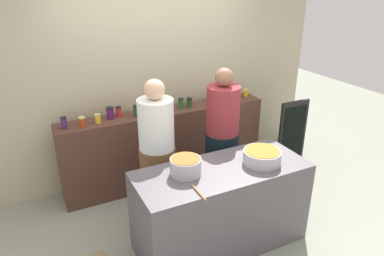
% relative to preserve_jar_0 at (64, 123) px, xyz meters
% --- Properties ---
extents(ground, '(12.00, 12.00, 0.00)m').
position_rel_preserve_jar_0_xyz_m(ground, '(1.23, -1.08, -1.07)').
color(ground, gray).
extents(storefront_wall, '(4.80, 0.12, 3.00)m').
position_rel_preserve_jar_0_xyz_m(storefront_wall, '(1.23, 0.37, 0.43)').
color(storefront_wall, '#B9AF90').
rests_on(storefront_wall, ground).
extents(display_shelf, '(2.70, 0.36, 1.00)m').
position_rel_preserve_jar_0_xyz_m(display_shelf, '(1.23, 0.02, -0.57)').
color(display_shelf, '#503126').
rests_on(display_shelf, ground).
extents(prep_table, '(1.70, 0.70, 0.88)m').
position_rel_preserve_jar_0_xyz_m(prep_table, '(1.23, -1.38, -0.63)').
color(prep_table, '#575258').
rests_on(prep_table, ground).
extents(preserve_jar_0, '(0.07, 0.07, 0.14)m').
position_rel_preserve_jar_0_xyz_m(preserve_jar_0, '(0.00, 0.00, 0.00)').
color(preserve_jar_0, '#402058').
rests_on(preserve_jar_0, display_shelf).
extents(preserve_jar_1, '(0.07, 0.07, 0.11)m').
position_rel_preserve_jar_0_xyz_m(preserve_jar_1, '(0.19, -0.03, -0.01)').
color(preserve_jar_1, '#AD3D15').
rests_on(preserve_jar_1, display_shelf).
extents(preserve_jar_2, '(0.07, 0.07, 0.11)m').
position_rel_preserve_jar_0_xyz_m(preserve_jar_2, '(0.37, -0.00, -0.01)').
color(preserve_jar_2, yellow).
rests_on(preserve_jar_2, display_shelf).
extents(preserve_jar_3, '(0.09, 0.09, 0.14)m').
position_rel_preserve_jar_0_xyz_m(preserve_jar_3, '(0.53, 0.06, 0.00)').
color(preserve_jar_3, '#4A1A5C').
rests_on(preserve_jar_3, display_shelf).
extents(preserve_jar_4, '(0.07, 0.07, 0.12)m').
position_rel_preserve_jar_0_xyz_m(preserve_jar_4, '(0.64, 0.09, -0.01)').
color(preserve_jar_4, red).
rests_on(preserve_jar_4, display_shelf).
extents(preserve_jar_5, '(0.08, 0.08, 0.14)m').
position_rel_preserve_jar_0_xyz_m(preserve_jar_5, '(0.84, -0.01, 0.00)').
color(preserve_jar_5, '#23432B').
rests_on(preserve_jar_5, display_shelf).
extents(preserve_jar_6, '(0.09, 0.09, 0.14)m').
position_rel_preserve_jar_0_xyz_m(preserve_jar_6, '(1.00, -0.03, 0.00)').
color(preserve_jar_6, gold).
rests_on(preserve_jar_6, display_shelf).
extents(preserve_jar_7, '(0.08, 0.08, 0.11)m').
position_rel_preserve_jar_0_xyz_m(preserve_jar_7, '(1.25, 0.08, -0.02)').
color(preserve_jar_7, '#235728').
rests_on(preserve_jar_7, display_shelf).
extents(preserve_jar_8, '(0.07, 0.07, 0.14)m').
position_rel_preserve_jar_0_xyz_m(preserve_jar_8, '(1.43, 0.01, 0.00)').
color(preserve_jar_8, '#27592F').
rests_on(preserve_jar_8, display_shelf).
extents(preserve_jar_9, '(0.08, 0.08, 0.12)m').
position_rel_preserve_jar_0_xyz_m(preserve_jar_9, '(1.55, 0.01, -0.01)').
color(preserve_jar_9, '#2A471E').
rests_on(preserve_jar_9, display_shelf).
extents(preserve_jar_10, '(0.09, 0.09, 0.13)m').
position_rel_preserve_jar_0_xyz_m(preserve_jar_10, '(1.92, 0.01, -0.00)').
color(preserve_jar_10, red).
rests_on(preserve_jar_10, display_shelf).
extents(preserve_jar_11, '(0.09, 0.09, 0.15)m').
position_rel_preserve_jar_0_xyz_m(preserve_jar_11, '(2.19, 0.09, 0.01)').
color(preserve_jar_11, olive).
rests_on(preserve_jar_11, display_shelf).
extents(preserve_jar_12, '(0.08, 0.08, 0.10)m').
position_rel_preserve_jar_0_xyz_m(preserve_jar_12, '(2.33, 0.03, -0.02)').
color(preserve_jar_12, '#BB381C').
rests_on(preserve_jar_12, display_shelf).
extents(preserve_jar_13, '(0.07, 0.07, 0.10)m').
position_rel_preserve_jar_0_xyz_m(preserve_jar_13, '(2.46, 0.06, -0.02)').
color(preserve_jar_13, gold).
rests_on(preserve_jar_13, display_shelf).
extents(cooking_pot_left, '(0.29, 0.29, 0.16)m').
position_rel_preserve_jar_0_xyz_m(cooking_pot_left, '(0.87, -1.30, -0.11)').
color(cooking_pot_left, '#B7B7BC').
rests_on(cooking_pot_left, prep_table).
extents(cooking_pot_center, '(0.37, 0.37, 0.14)m').
position_rel_preserve_jar_0_xyz_m(cooking_pot_center, '(1.63, -1.45, -0.12)').
color(cooking_pot_center, '#B7B7BC').
rests_on(cooking_pot_center, prep_table).
extents(wooden_spoon, '(0.02, 0.27, 0.02)m').
position_rel_preserve_jar_0_xyz_m(wooden_spoon, '(0.83, -1.64, -0.18)').
color(wooden_spoon, '#9E703D').
rests_on(wooden_spoon, prep_table).
extents(cook_with_tongs, '(0.39, 0.39, 1.64)m').
position_rel_preserve_jar_0_xyz_m(cook_with_tongs, '(0.83, -0.69, -0.33)').
color(cook_with_tongs, brown).
rests_on(cook_with_tongs, ground).
extents(cook_in_cap, '(0.39, 0.39, 1.66)m').
position_rel_preserve_jar_0_xyz_m(cook_in_cap, '(1.62, -0.71, -0.32)').
color(cook_in_cap, black).
rests_on(cook_in_cap, ground).
extents(chalkboard_sign, '(0.45, 0.05, 1.02)m').
position_rel_preserve_jar_0_xyz_m(chalkboard_sign, '(2.92, -0.47, -0.55)').
color(chalkboard_sign, black).
rests_on(chalkboard_sign, ground).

